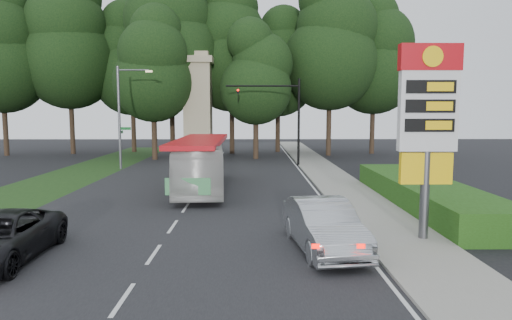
{
  "coord_description": "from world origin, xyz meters",
  "views": [
    {
      "loc": [
        3.15,
        -13.69,
        4.6
      ],
      "look_at": [
        3.34,
        8.38,
        2.2
      ],
      "focal_mm": 32.0,
      "sensor_mm": 36.0,
      "label": 1
    }
  ],
  "objects_px": {
    "transit_bus": "(200,164)",
    "sedan_silver": "(323,225)",
    "traffic_signal_mast": "(283,110)",
    "streetlight_signs": "(122,113)",
    "gas_station_pylon": "(428,115)",
    "monument": "(198,105)"
  },
  "relations": [
    {
      "from": "monument",
      "to": "gas_station_pylon",
      "type": "bearing_deg",
      "value": -68.2
    },
    {
      "from": "streetlight_signs",
      "to": "sedan_silver",
      "type": "distance_m",
      "value": 24.73
    },
    {
      "from": "monument",
      "to": "streetlight_signs",
      "type": "bearing_deg",
      "value": -121.97
    },
    {
      "from": "gas_station_pylon",
      "to": "traffic_signal_mast",
      "type": "distance_m",
      "value": 22.29
    },
    {
      "from": "transit_bus",
      "to": "streetlight_signs",
      "type": "bearing_deg",
      "value": 122.63
    },
    {
      "from": "monument",
      "to": "transit_bus",
      "type": "bearing_deg",
      "value": -82.97
    },
    {
      "from": "streetlight_signs",
      "to": "sedan_silver",
      "type": "height_order",
      "value": "streetlight_signs"
    },
    {
      "from": "traffic_signal_mast",
      "to": "sedan_silver",
      "type": "xyz_separation_m",
      "value": [
        -0.18,
        -23.02,
        -3.84
      ]
    },
    {
      "from": "traffic_signal_mast",
      "to": "streetlight_signs",
      "type": "relative_size",
      "value": 0.9
    },
    {
      "from": "streetlight_signs",
      "to": "gas_station_pylon",
      "type": "bearing_deg",
      "value": -51.04
    },
    {
      "from": "transit_bus",
      "to": "sedan_silver",
      "type": "xyz_separation_m",
      "value": [
        5.35,
        -11.59,
        -0.66
      ]
    },
    {
      "from": "streetlight_signs",
      "to": "monument",
      "type": "xyz_separation_m",
      "value": [
        4.99,
        7.99,
        0.67
      ]
    },
    {
      "from": "traffic_signal_mast",
      "to": "monument",
      "type": "relative_size",
      "value": 0.72
    },
    {
      "from": "traffic_signal_mast",
      "to": "streetlight_signs",
      "type": "distance_m",
      "value": 12.83
    },
    {
      "from": "traffic_signal_mast",
      "to": "gas_station_pylon",
      "type": "bearing_deg",
      "value": -80.91
    },
    {
      "from": "gas_station_pylon",
      "to": "streetlight_signs",
      "type": "xyz_separation_m",
      "value": [
        -16.19,
        20.01,
        -0.01
      ]
    },
    {
      "from": "traffic_signal_mast",
      "to": "monument",
      "type": "xyz_separation_m",
      "value": [
        -7.68,
        6.0,
        0.43
      ]
    },
    {
      "from": "gas_station_pylon",
      "to": "sedan_silver",
      "type": "height_order",
      "value": "gas_station_pylon"
    },
    {
      "from": "transit_bus",
      "to": "sedan_silver",
      "type": "bearing_deg",
      "value": -69.67
    },
    {
      "from": "traffic_signal_mast",
      "to": "streetlight_signs",
      "type": "bearing_deg",
      "value": -171.08
    },
    {
      "from": "transit_bus",
      "to": "sedan_silver",
      "type": "distance_m",
      "value": 12.78
    },
    {
      "from": "streetlight_signs",
      "to": "transit_bus",
      "type": "xyz_separation_m",
      "value": [
        7.14,
        -9.45,
        -2.95
      ]
    }
  ]
}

